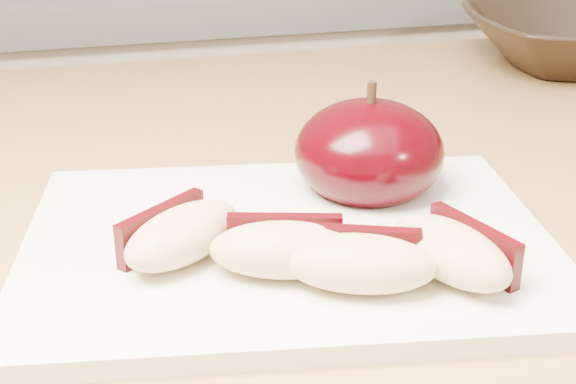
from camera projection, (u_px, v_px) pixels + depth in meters
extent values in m
cube|color=silver|center=(212.00, 264.00, 1.33)|extent=(2.40, 0.60, 0.90)
cube|color=#9D7344|center=(369.00, 200.00, 0.53)|extent=(1.64, 0.64, 0.04)
cube|color=white|center=(288.00, 245.00, 0.42)|extent=(0.30, 0.24, 0.01)
ellipsoid|color=black|center=(369.00, 152.00, 0.47)|extent=(0.11, 0.11, 0.06)
cylinder|color=black|center=(372.00, 93.00, 0.45)|extent=(0.01, 0.01, 0.01)
ellipsoid|color=tan|center=(183.00, 235.00, 0.39)|extent=(0.08, 0.07, 0.03)
cube|color=black|center=(161.00, 228.00, 0.40)|extent=(0.05, 0.04, 0.02)
ellipsoid|color=tan|center=(284.00, 250.00, 0.38)|extent=(0.08, 0.05, 0.03)
cube|color=black|center=(285.00, 237.00, 0.39)|extent=(0.06, 0.02, 0.02)
ellipsoid|color=tan|center=(360.00, 263.00, 0.36)|extent=(0.08, 0.06, 0.03)
cube|color=black|center=(361.00, 250.00, 0.38)|extent=(0.05, 0.03, 0.02)
ellipsoid|color=tan|center=(450.00, 251.00, 0.38)|extent=(0.05, 0.08, 0.03)
cube|color=black|center=(473.00, 245.00, 0.38)|extent=(0.02, 0.06, 0.02)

